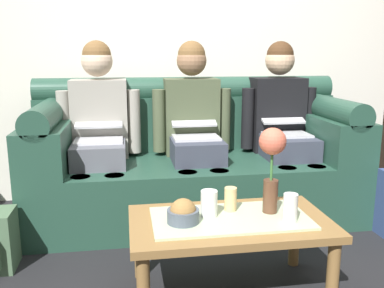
{
  "coord_description": "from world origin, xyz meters",
  "views": [
    {
      "loc": [
        -0.47,
        -1.69,
        1.14
      ],
      "look_at": [
        -0.07,
        0.82,
        0.59
      ],
      "focal_mm": 39.42,
      "sensor_mm": 36.0,
      "label": 1
    }
  ],
  "objects_px": {
    "person_left": "(99,126)",
    "flower_vase": "(272,157)",
    "person_middle": "(194,123)",
    "cup_near_right": "(230,199)",
    "coffee_table": "(230,229)",
    "cup_near_left": "(209,203)",
    "snack_bowl": "(183,213)",
    "couch": "(194,163)",
    "cup_far_center": "(290,208)",
    "person_right": "(282,121)"
  },
  "relations": [
    {
      "from": "person_left",
      "to": "cup_far_center",
      "type": "bearing_deg",
      "value": -51.78
    },
    {
      "from": "person_middle",
      "to": "cup_near_right",
      "type": "relative_size",
      "value": 10.65
    },
    {
      "from": "person_left",
      "to": "flower_vase",
      "type": "height_order",
      "value": "person_left"
    },
    {
      "from": "couch",
      "to": "cup_near_left",
      "type": "relative_size",
      "value": 17.98
    },
    {
      "from": "person_left",
      "to": "flower_vase",
      "type": "distance_m",
      "value": 1.33
    },
    {
      "from": "coffee_table",
      "to": "cup_far_center",
      "type": "distance_m",
      "value": 0.3
    },
    {
      "from": "couch",
      "to": "person_left",
      "type": "distance_m",
      "value": 0.71
    },
    {
      "from": "person_middle",
      "to": "cup_far_center",
      "type": "distance_m",
      "value": 1.19
    },
    {
      "from": "flower_vase",
      "to": "person_middle",
      "type": "bearing_deg",
      "value": 101.26
    },
    {
      "from": "snack_bowl",
      "to": "cup_far_center",
      "type": "height_order",
      "value": "cup_far_center"
    },
    {
      "from": "flower_vase",
      "to": "cup_near_right",
      "type": "xyz_separation_m",
      "value": [
        -0.18,
        0.05,
        -0.22
      ]
    },
    {
      "from": "flower_vase",
      "to": "snack_bowl",
      "type": "bearing_deg",
      "value": -172.16
    },
    {
      "from": "snack_bowl",
      "to": "cup_near_left",
      "type": "distance_m",
      "value": 0.14
    },
    {
      "from": "snack_bowl",
      "to": "cup_far_center",
      "type": "bearing_deg",
      "value": -7.2
    },
    {
      "from": "coffee_table",
      "to": "cup_near_left",
      "type": "distance_m",
      "value": 0.16
    },
    {
      "from": "person_right",
      "to": "person_left",
      "type": "bearing_deg",
      "value": -180.0
    },
    {
      "from": "couch",
      "to": "cup_far_center",
      "type": "xyz_separation_m",
      "value": [
        0.26,
        -1.15,
        0.08
      ]
    },
    {
      "from": "person_left",
      "to": "cup_far_center",
      "type": "xyz_separation_m",
      "value": [
        0.9,
        -1.15,
        -0.21
      ]
    },
    {
      "from": "person_middle",
      "to": "cup_near_left",
      "type": "xyz_separation_m",
      "value": [
        -0.1,
        -1.03,
        -0.21
      ]
    },
    {
      "from": "flower_vase",
      "to": "coffee_table",
      "type": "bearing_deg",
      "value": -170.71
    },
    {
      "from": "snack_bowl",
      "to": "cup_near_left",
      "type": "xyz_separation_m",
      "value": [
        0.13,
        0.06,
        0.02
      ]
    },
    {
      "from": "flower_vase",
      "to": "cup_near_right",
      "type": "bearing_deg",
      "value": 164.14
    },
    {
      "from": "coffee_table",
      "to": "cup_near_left",
      "type": "relative_size",
      "value": 7.61
    },
    {
      "from": "person_right",
      "to": "cup_near_right",
      "type": "relative_size",
      "value": 10.65
    },
    {
      "from": "cup_far_center",
      "to": "person_right",
      "type": "bearing_deg",
      "value": 71.28
    },
    {
      "from": "person_right",
      "to": "cup_near_left",
      "type": "xyz_separation_m",
      "value": [
        -0.74,
        -1.03,
        -0.21
      ]
    },
    {
      "from": "snack_bowl",
      "to": "cup_near_left",
      "type": "height_order",
      "value": "cup_near_left"
    },
    {
      "from": "cup_far_center",
      "to": "cup_near_right",
      "type": "bearing_deg",
      "value": 143.82
    },
    {
      "from": "cup_near_right",
      "to": "cup_far_center",
      "type": "height_order",
      "value": "cup_far_center"
    },
    {
      "from": "couch",
      "to": "coffee_table",
      "type": "height_order",
      "value": "couch"
    },
    {
      "from": "person_right",
      "to": "cup_near_right",
      "type": "distance_m",
      "value": 1.18
    },
    {
      "from": "coffee_table",
      "to": "cup_near_left",
      "type": "xyz_separation_m",
      "value": [
        -0.1,
        0.03,
        0.12
      ]
    },
    {
      "from": "cup_near_right",
      "to": "flower_vase",
      "type": "bearing_deg",
      "value": -15.86
    },
    {
      "from": "person_middle",
      "to": "couch",
      "type": "bearing_deg",
      "value": 90.0
    },
    {
      "from": "person_middle",
      "to": "cup_near_right",
      "type": "bearing_deg",
      "value": -88.71
    },
    {
      "from": "cup_near_right",
      "to": "coffee_table",
      "type": "bearing_deg",
      "value": -104.47
    },
    {
      "from": "person_left",
      "to": "coffee_table",
      "type": "relative_size",
      "value": 1.3
    },
    {
      "from": "cup_far_center",
      "to": "flower_vase",
      "type": "bearing_deg",
      "value": 113.74
    },
    {
      "from": "coffee_table",
      "to": "cup_near_right",
      "type": "height_order",
      "value": "cup_near_right"
    },
    {
      "from": "coffee_table",
      "to": "person_left",
      "type": "bearing_deg",
      "value": 121.36
    },
    {
      "from": "couch",
      "to": "cup_near_right",
      "type": "xyz_separation_m",
      "value": [
        0.02,
        -0.98,
        0.07
      ]
    },
    {
      "from": "person_middle",
      "to": "person_left",
      "type": "bearing_deg",
      "value": -179.99
    },
    {
      "from": "couch",
      "to": "person_middle",
      "type": "bearing_deg",
      "value": -90.0
    },
    {
      "from": "flower_vase",
      "to": "cup_near_left",
      "type": "relative_size",
      "value": 3.35
    },
    {
      "from": "cup_near_left",
      "to": "cup_far_center",
      "type": "distance_m",
      "value": 0.37
    },
    {
      "from": "person_middle",
      "to": "coffee_table",
      "type": "bearing_deg",
      "value": -90.0
    },
    {
      "from": "person_right",
      "to": "snack_bowl",
      "type": "distance_m",
      "value": 1.41
    },
    {
      "from": "flower_vase",
      "to": "snack_bowl",
      "type": "xyz_separation_m",
      "value": [
        -0.43,
        -0.06,
        -0.23
      ]
    },
    {
      "from": "person_left",
      "to": "person_right",
      "type": "xyz_separation_m",
      "value": [
        1.29,
        0.0,
        -0.0
      ]
    },
    {
      "from": "couch",
      "to": "flower_vase",
      "type": "distance_m",
      "value": 1.09
    }
  ]
}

